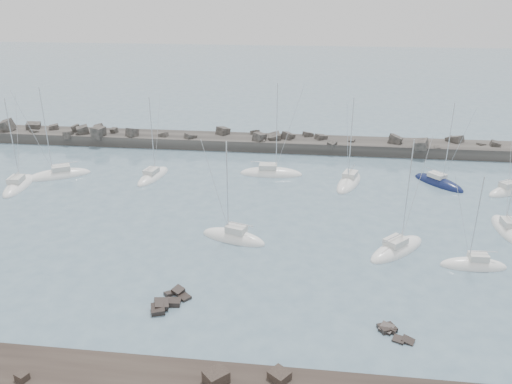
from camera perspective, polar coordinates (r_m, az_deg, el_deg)
ground at (r=52.25m, az=-1.72°, el=-7.42°), size 400.00×400.00×0.00m
rock_cluster_near at (r=45.84m, az=-9.95°, el=-12.41°), size 3.23×4.49×1.48m
rock_cluster_far at (r=43.44m, az=15.27°, el=-15.33°), size 2.92×2.75×0.97m
breakwater at (r=87.86m, az=-2.93°, el=5.41°), size 115.00×7.50×5.45m
sailboat_1 at (r=77.25m, az=-25.49°, el=0.61°), size 3.72×8.70×13.39m
sailboat_3 at (r=74.77m, az=-11.67°, el=1.72°), size 4.03×8.35×12.66m
sailboat_4 at (r=74.46m, az=1.72°, el=2.11°), size 9.40×3.17×14.64m
sailboat_5 at (r=55.65m, az=-2.58°, el=-5.27°), size 7.98×4.54×12.30m
sailboat_6 at (r=72.09m, az=10.56°, el=1.02°), size 5.16×8.95×13.57m
sailboat_7 at (r=55.35m, az=15.79°, el=-6.36°), size 7.60×7.80×13.16m
sailboat_8 at (r=75.42m, az=20.12°, el=0.95°), size 7.13×7.78×12.76m
sailboat_9 at (r=54.97m, az=23.59°, el=-7.71°), size 6.58×2.21×10.53m
sailboat_10 at (r=64.23m, az=26.70°, el=-3.87°), size 2.57×7.46×11.82m
sailboat_12 at (r=76.02m, az=26.79°, el=0.04°), size 6.93×5.63×11.18m
sailboat_13 at (r=79.20m, az=-21.59°, el=1.75°), size 9.27×6.95×14.28m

